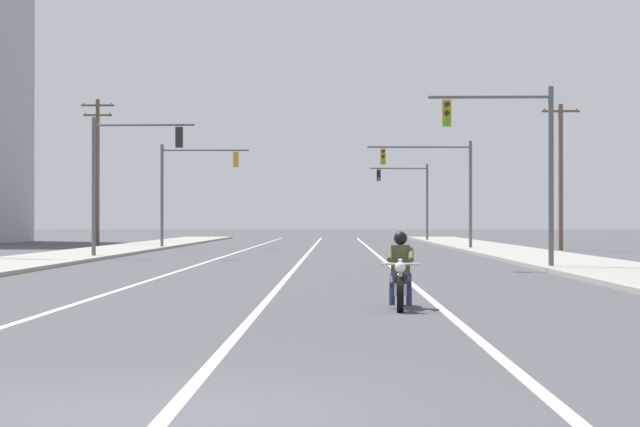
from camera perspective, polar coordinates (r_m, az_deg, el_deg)
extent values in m
plane|color=#47474C|center=(9.75, -8.48, -10.19)|extent=(400.00, 400.00, 0.00)
cube|color=beige|center=(54.53, -0.67, -2.12)|extent=(0.16, 100.00, 0.01)
cube|color=beige|center=(54.76, -4.60, -2.11)|extent=(0.16, 100.00, 0.01)
cube|color=beige|center=(54.55, 2.94, -2.12)|extent=(0.16, 100.00, 0.01)
cube|color=#9E998E|center=(50.32, 11.12, -2.18)|extent=(4.40, 110.00, 0.14)
cube|color=#9E998E|center=(50.96, -12.87, -2.16)|extent=(4.40, 110.00, 0.14)
cylinder|color=black|center=(20.01, 4.19, -4.22)|extent=(0.16, 0.65, 0.64)
cylinder|color=black|center=(21.55, 4.21, -3.95)|extent=(0.16, 0.65, 0.64)
cylinder|color=silver|center=(20.09, 4.19, -3.31)|extent=(0.09, 0.33, 0.68)
sphere|color=white|center=(19.93, 4.19, -2.80)|extent=(0.20, 0.20, 0.20)
cylinder|color=silver|center=(20.13, 4.19, -2.63)|extent=(0.70, 0.09, 0.04)
ellipsoid|color=black|center=(20.64, 4.20, -3.33)|extent=(0.36, 0.58, 0.28)
cube|color=silver|center=(20.78, 4.20, -3.94)|extent=(0.27, 0.45, 0.24)
cube|color=black|center=(21.09, 4.20, -3.43)|extent=(0.31, 0.54, 0.12)
cube|color=black|center=(21.49, 4.21, -3.16)|extent=(0.22, 0.37, 0.08)
cylinder|color=silver|center=(21.18, 3.82, -4.06)|extent=(0.11, 0.55, 0.08)
cube|color=#4C512D|center=(21.03, 4.20, -2.40)|extent=(0.37, 0.26, 0.56)
sphere|color=black|center=(21.00, 4.20, -1.28)|extent=(0.26, 0.26, 0.26)
cylinder|color=navy|center=(20.91, 4.58, -3.45)|extent=(0.17, 0.45, 0.30)
cylinder|color=navy|center=(20.74, 4.64, -4.31)|extent=(0.12, 0.16, 0.35)
cylinder|color=#4C512D|center=(20.77, 4.75, -2.15)|extent=(0.13, 0.53, 0.27)
cylinder|color=navy|center=(20.91, 3.82, -3.45)|extent=(0.17, 0.45, 0.30)
cylinder|color=navy|center=(20.75, 3.75, -4.31)|extent=(0.12, 0.16, 0.35)
cylinder|color=#4C512D|center=(20.77, 3.65, -2.15)|extent=(0.13, 0.53, 0.27)
cylinder|color=#56565B|center=(37.88, 11.90, 1.81)|extent=(0.18, 0.18, 6.20)
cylinder|color=#56565B|center=(37.76, 8.79, 6.00)|extent=(4.14, 0.15, 0.11)
cube|color=#B79319|center=(37.55, 6.58, 5.19)|extent=(0.30, 0.24, 0.90)
sphere|color=black|center=(37.42, 6.61, 5.67)|extent=(0.18, 0.18, 0.18)
sphere|color=black|center=(37.39, 6.61, 5.21)|extent=(0.18, 0.18, 0.18)
sphere|color=green|center=(37.37, 6.61, 4.75)|extent=(0.18, 0.18, 0.18)
cylinder|color=#56565B|center=(49.08, -11.66, 1.31)|extent=(0.18, 0.18, 6.20)
cylinder|color=#56565B|center=(48.71, -9.12, 4.56)|extent=(4.45, 0.31, 0.11)
cube|color=black|center=(48.35, -7.32, 3.94)|extent=(0.31, 0.25, 0.90)
sphere|color=black|center=(48.53, -7.28, 4.28)|extent=(0.18, 0.18, 0.18)
sphere|color=black|center=(48.50, -7.28, 3.93)|extent=(0.18, 0.18, 0.18)
sphere|color=green|center=(48.48, -7.28, 3.58)|extent=(0.18, 0.18, 0.18)
cylinder|color=#56565B|center=(63.02, 7.82, 0.94)|extent=(0.18, 0.18, 6.20)
cylinder|color=#56565B|center=(62.72, 5.16, 3.46)|extent=(5.88, 0.39, 0.11)
cube|color=#B79319|center=(62.47, 3.28, 2.96)|extent=(0.31, 0.25, 0.90)
sphere|color=black|center=(62.33, 3.30, 3.25)|extent=(0.18, 0.18, 0.18)
sphere|color=black|center=(62.31, 3.30, 2.97)|extent=(0.18, 0.18, 0.18)
sphere|color=green|center=(62.29, 3.30, 2.70)|extent=(0.18, 0.18, 0.18)
cylinder|color=#56565B|center=(65.82, -8.20, 0.88)|extent=(0.18, 0.18, 6.20)
cylinder|color=#56565B|center=(65.59, -5.96, 3.29)|extent=(5.17, 0.13, 0.11)
cube|color=#B79319|center=(65.38, -4.38, 2.82)|extent=(0.30, 0.24, 0.90)
sphere|color=black|center=(65.55, -4.37, 3.07)|extent=(0.18, 0.18, 0.18)
sphere|color=black|center=(65.53, -4.37, 2.81)|extent=(0.18, 0.18, 0.18)
sphere|color=green|center=(65.52, -4.37, 2.55)|extent=(0.18, 0.18, 0.18)
cylinder|color=#56565B|center=(88.24, 5.58, 0.56)|extent=(0.18, 0.18, 6.20)
cylinder|color=#56565B|center=(88.02, 4.10, 2.35)|extent=(4.59, 0.41, 0.11)
cube|color=black|center=(87.81, 3.06, 2.00)|extent=(0.31, 0.26, 0.90)
sphere|color=black|center=(87.67, 3.07, 2.20)|extent=(0.18, 0.18, 0.18)
sphere|color=black|center=(87.66, 3.07, 2.00)|extent=(0.18, 0.18, 0.18)
sphere|color=green|center=(87.65, 3.07, 1.81)|extent=(0.18, 0.18, 0.18)
cylinder|color=brown|center=(63.49, 12.38, 1.86)|extent=(0.26, 0.26, 8.25)
cube|color=brown|center=(63.74, 12.38, 5.21)|extent=(2.14, 0.12, 0.12)
cylinder|color=slate|center=(63.58, 11.58, 5.31)|extent=(0.08, 0.08, 0.12)
cylinder|color=slate|center=(63.94, 13.17, 5.28)|extent=(0.08, 0.08, 0.12)
cylinder|color=brown|center=(74.31, -11.46, 2.10)|extent=(0.26, 0.26, 9.72)
cube|color=brown|center=(74.64, -11.46, 5.52)|extent=(2.20, 0.12, 0.12)
cylinder|color=slate|center=(74.85, -12.15, 5.58)|extent=(0.08, 0.08, 0.12)
cylinder|color=slate|center=(74.46, -10.76, 5.61)|extent=(0.08, 0.08, 0.12)
cube|color=brown|center=(74.57, -11.46, 5.02)|extent=(1.90, 0.12, 0.12)
cylinder|color=slate|center=(74.76, -12.06, 5.09)|extent=(0.08, 0.08, 0.12)
cylinder|color=slate|center=(74.42, -10.86, 5.11)|extent=(0.08, 0.08, 0.12)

